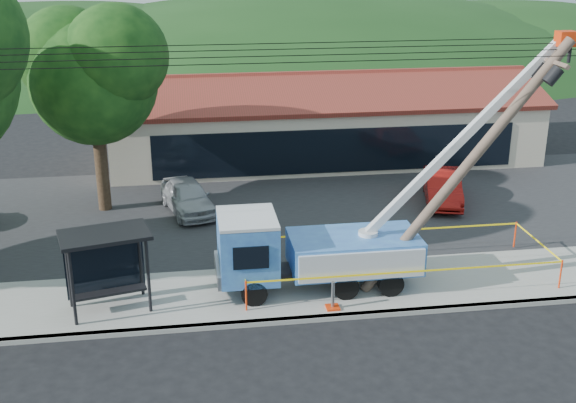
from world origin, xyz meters
The scene contains 15 objects.
ground centered at (0.00, 0.00, 0.00)m, with size 120.00×120.00×0.00m, color black.
curb centered at (0.00, 2.10, 0.07)m, with size 60.00×0.25×0.15m, color #9E9D94.
sidewalk centered at (0.00, 4.00, 0.07)m, with size 60.00×4.00×0.15m, color #9E9D94.
parking_lot centered at (0.00, 12.00, 0.05)m, with size 60.00×12.00×0.10m, color #28282B.
strip_mall centered at (4.00, 19.98, 1.88)m, with size 22.50×8.53×4.67m.
tree_lot centered at (-7.00, 13.00, 6.21)m, with size 6.30×5.60×8.94m.
hill_west centered at (-15.00, 55.00, 0.00)m, with size 78.40×56.00×28.00m, color #183B15.
hill_center centered at (10.00, 55.00, 0.00)m, with size 89.60×64.00×32.00m, color #183B15.
hill_east centered at (30.00, 55.00, 0.00)m, with size 72.80×52.00×26.00m, color #183B15.
utility_truck centered at (0.70, 4.14, 1.62)m, with size 11.47×3.63×8.40m.
leaning_pole centered at (5.78, 3.63, 4.66)m, with size 6.54×1.94×8.37m.
bus_shelter centered at (-6.04, 3.73, 2.07)m, with size 3.02×2.24×2.61m.
caution_tape centered at (3.56, 4.55, 0.91)m, with size 10.66×3.54×1.02m.
car_silver centered at (-3.40, 12.07, 0.00)m, with size 1.67×4.15×1.41m, color #A7A9AE.
car_red centered at (7.92, 11.68, 0.00)m, with size 1.51×4.32×1.42m, color maroon.
Camera 1 is at (-3.42, -17.49, 11.27)m, focal length 45.00 mm.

